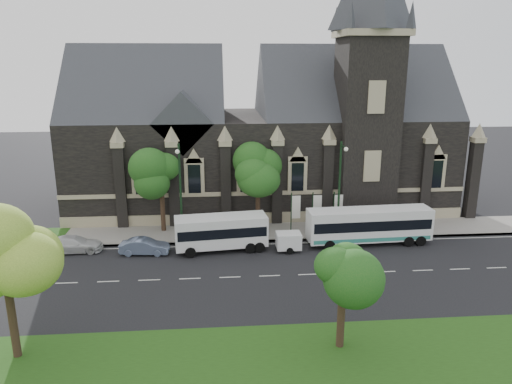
{
  "coord_description": "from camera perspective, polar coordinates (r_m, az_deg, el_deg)",
  "views": [
    {
      "loc": [
        -0.74,
        -33.2,
        15.77
      ],
      "look_at": [
        2.46,
        6.0,
        4.97
      ],
      "focal_mm": 33.69,
      "sensor_mm": 36.0,
      "label": 1
    }
  ],
  "objects": [
    {
      "name": "tree_walk_left",
      "position": [
        45.32,
        -10.96,
        2.28
      ],
      "size": [
        3.91,
        3.91,
        7.64
      ],
      "color": "black",
      "rests_on": "ground"
    },
    {
      "name": "ground",
      "position": [
        36.76,
        -3.11,
        -10.07
      ],
      "size": [
        160.0,
        160.0,
        0.0
      ],
      "primitive_type": "plane",
      "color": "black",
      "rests_on": "ground"
    },
    {
      "name": "banner_flag_center",
      "position": [
        45.18,
        7.08,
        -2.0
      ],
      "size": [
        0.9,
        0.1,
        4.0
      ],
      "color": "black",
      "rests_on": "ground"
    },
    {
      "name": "sedan",
      "position": [
        41.65,
        -13.09,
        -6.31
      ],
      "size": [
        4.21,
        1.76,
        1.35
      ],
      "primitive_type": "imported",
      "rotation": [
        0.0,
        0.0,
        1.49
      ],
      "color": "slate",
      "rests_on": "ground"
    },
    {
      "name": "sidewalk",
      "position": [
        45.5,
        -3.46,
        -4.85
      ],
      "size": [
        80.0,
        5.0,
        0.15
      ],
      "primitive_type": "cube",
      "color": "gray",
      "rests_on": "ground"
    },
    {
      "name": "tree_walk_right",
      "position": [
        45.2,
        0.47,
        2.64
      ],
      "size": [
        4.08,
        4.08,
        7.8
      ],
      "color": "black",
      "rests_on": "ground"
    },
    {
      "name": "box_trailer",
      "position": [
        41.25,
        3.89,
        -5.79
      ],
      "size": [
        3.01,
        1.76,
        1.6
      ],
      "rotation": [
        0.0,
        0.0,
        0.01
      ],
      "color": "silver",
      "rests_on": "ground"
    },
    {
      "name": "banner_flag_left",
      "position": [
        44.82,
        4.58,
        -2.07
      ],
      "size": [
        0.9,
        0.1,
        4.0
      ],
      "color": "black",
      "rests_on": "ground"
    },
    {
      "name": "street_lamp_mid",
      "position": [
        41.8,
        -8.98,
        0.4
      ],
      "size": [
        0.36,
        1.88,
        9.0
      ],
      "color": "black",
      "rests_on": "ground"
    },
    {
      "name": "museum",
      "position": [
        52.85,
        1.76,
        7.08
      ],
      "size": [
        40.0,
        17.7,
        29.9
      ],
      "color": "black",
      "rests_on": "ground"
    },
    {
      "name": "banner_flag_right",
      "position": [
        45.62,
        9.54,
        -1.92
      ],
      "size": [
        0.9,
        0.1,
        4.0
      ],
      "color": "black",
      "rests_on": "ground"
    },
    {
      "name": "tree_park_east",
      "position": [
        27.24,
        10.6,
        -9.09
      ],
      "size": [
        3.4,
        3.4,
        6.28
      ],
      "color": "black",
      "rests_on": "ground"
    },
    {
      "name": "car_far_white",
      "position": [
        43.85,
        -20.84,
        -5.8
      ],
      "size": [
        4.91,
        2.21,
        1.4
      ],
      "primitive_type": "imported",
      "rotation": [
        0.0,
        0.0,
        1.63
      ],
      "color": "silver",
      "rests_on": "ground"
    },
    {
      "name": "car_far_red",
      "position": [
        45.1,
        -27.14,
        -5.91
      ],
      "size": [
        4.22,
        1.74,
        1.43
      ],
      "primitive_type": "imported",
      "rotation": [
        0.0,
        0.0,
        1.56
      ],
      "color": "maroon",
      "rests_on": "ground"
    },
    {
      "name": "shuttle_bus",
      "position": [
        41.18,
        -4.15,
        -4.62
      ],
      "size": [
        8.0,
        3.47,
        3.0
      ],
      "rotation": [
        0.0,
        0.0,
        0.11
      ],
      "color": "white",
      "rests_on": "ground"
    },
    {
      "name": "tree_park_near",
      "position": [
        28.39,
        -27.36,
        -5.68
      ],
      "size": [
        4.42,
        4.42,
        8.56
      ],
      "color": "black",
      "rests_on": "ground"
    },
    {
      "name": "street_lamp_near",
      "position": [
        43.04,
        9.94,
        0.78
      ],
      "size": [
        0.36,
        1.88,
        9.0
      ],
      "color": "black",
      "rests_on": "ground"
    },
    {
      "name": "tour_coach",
      "position": [
        43.62,
        13.29,
        -3.82
      ],
      "size": [
        11.06,
        2.99,
        3.2
      ],
      "rotation": [
        0.0,
        0.0,
        0.05
      ],
      "color": "white",
      "rests_on": "ground"
    }
  ]
}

